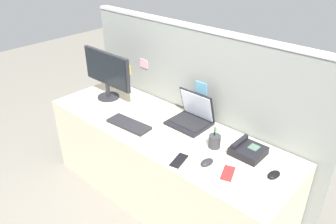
{
  "coord_description": "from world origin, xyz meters",
  "views": [
    {
      "loc": [
        1.46,
        -1.55,
        2.02
      ],
      "look_at": [
        0.0,
        0.05,
        0.82
      ],
      "focal_mm": 34.8,
      "sensor_mm": 36.0,
      "label": 1
    }
  ],
  "objects_px": {
    "computer_mouse_left_hand": "(274,175)",
    "pen_cup": "(215,141)",
    "laptop": "(192,116)",
    "cell_phone_red_case": "(228,173)",
    "cell_phone_black_slab": "(179,160)",
    "desk_phone": "(247,150)",
    "desktop_monitor": "(107,72)",
    "computer_mouse_right_hand": "(207,162)",
    "keyboard_main": "(129,124)"
  },
  "relations": [
    {
      "from": "pen_cup",
      "to": "cell_phone_red_case",
      "type": "height_order",
      "value": "pen_cup"
    },
    {
      "from": "computer_mouse_right_hand",
      "to": "pen_cup",
      "type": "relative_size",
      "value": 0.61
    },
    {
      "from": "pen_cup",
      "to": "cell_phone_black_slab",
      "type": "height_order",
      "value": "pen_cup"
    },
    {
      "from": "laptop",
      "to": "desk_phone",
      "type": "bearing_deg",
      "value": -7.73
    },
    {
      "from": "pen_cup",
      "to": "cell_phone_black_slab",
      "type": "xyz_separation_m",
      "value": [
        -0.08,
        -0.29,
        -0.04
      ]
    },
    {
      "from": "computer_mouse_right_hand",
      "to": "cell_phone_black_slab",
      "type": "distance_m",
      "value": 0.18
    },
    {
      "from": "laptop",
      "to": "cell_phone_red_case",
      "type": "relative_size",
      "value": 2.14
    },
    {
      "from": "desktop_monitor",
      "to": "desk_phone",
      "type": "height_order",
      "value": "desktop_monitor"
    },
    {
      "from": "desk_phone",
      "to": "computer_mouse_right_hand",
      "type": "distance_m",
      "value": 0.31
    },
    {
      "from": "desk_phone",
      "to": "laptop",
      "type": "bearing_deg",
      "value": 172.27
    },
    {
      "from": "computer_mouse_left_hand",
      "to": "cell_phone_black_slab",
      "type": "distance_m",
      "value": 0.6
    },
    {
      "from": "desktop_monitor",
      "to": "pen_cup",
      "type": "relative_size",
      "value": 3.49
    },
    {
      "from": "keyboard_main",
      "to": "cell_phone_black_slab",
      "type": "xyz_separation_m",
      "value": [
        0.58,
        -0.08,
        -0.01
      ]
    },
    {
      "from": "keyboard_main",
      "to": "pen_cup",
      "type": "relative_size",
      "value": 2.22
    },
    {
      "from": "desktop_monitor",
      "to": "computer_mouse_left_hand",
      "type": "bearing_deg",
      "value": -0.51
    },
    {
      "from": "keyboard_main",
      "to": "computer_mouse_right_hand",
      "type": "bearing_deg",
      "value": -3.4
    },
    {
      "from": "desk_phone",
      "to": "cell_phone_red_case",
      "type": "bearing_deg",
      "value": -85.8
    },
    {
      "from": "keyboard_main",
      "to": "computer_mouse_right_hand",
      "type": "relative_size",
      "value": 3.62
    },
    {
      "from": "cell_phone_red_case",
      "to": "computer_mouse_left_hand",
      "type": "bearing_deg",
      "value": 15.46
    },
    {
      "from": "computer_mouse_left_hand",
      "to": "cell_phone_black_slab",
      "type": "height_order",
      "value": "computer_mouse_left_hand"
    },
    {
      "from": "laptop",
      "to": "keyboard_main",
      "type": "height_order",
      "value": "laptop"
    },
    {
      "from": "desktop_monitor",
      "to": "pen_cup",
      "type": "xyz_separation_m",
      "value": [
        1.16,
        -0.0,
        -0.2
      ]
    },
    {
      "from": "computer_mouse_left_hand",
      "to": "cell_phone_red_case",
      "type": "xyz_separation_m",
      "value": [
        -0.22,
        -0.17,
        -0.01
      ]
    },
    {
      "from": "desk_phone",
      "to": "cell_phone_red_case",
      "type": "distance_m",
      "value": 0.27
    },
    {
      "from": "keyboard_main",
      "to": "cell_phone_red_case",
      "type": "bearing_deg",
      "value": -2.94
    },
    {
      "from": "laptop",
      "to": "computer_mouse_left_hand",
      "type": "height_order",
      "value": "laptop"
    },
    {
      "from": "computer_mouse_left_hand",
      "to": "pen_cup",
      "type": "xyz_separation_m",
      "value": [
        -0.46,
        0.01,
        0.03
      ]
    },
    {
      "from": "desktop_monitor",
      "to": "keyboard_main",
      "type": "bearing_deg",
      "value": -22.55
    },
    {
      "from": "desk_phone",
      "to": "cell_phone_black_slab",
      "type": "bearing_deg",
      "value": -127.97
    },
    {
      "from": "laptop",
      "to": "cell_phone_red_case",
      "type": "bearing_deg",
      "value": -31.19
    },
    {
      "from": "computer_mouse_left_hand",
      "to": "keyboard_main",
      "type": "bearing_deg",
      "value": -161.12
    },
    {
      "from": "pen_cup",
      "to": "cell_phone_black_slab",
      "type": "bearing_deg",
      "value": -105.01
    },
    {
      "from": "desktop_monitor",
      "to": "cell_phone_black_slab",
      "type": "height_order",
      "value": "desktop_monitor"
    },
    {
      "from": "desk_phone",
      "to": "computer_mouse_right_hand",
      "type": "bearing_deg",
      "value": -116.09
    },
    {
      "from": "pen_cup",
      "to": "cell_phone_black_slab",
      "type": "distance_m",
      "value": 0.3
    },
    {
      "from": "desktop_monitor",
      "to": "desk_phone",
      "type": "distance_m",
      "value": 1.4
    },
    {
      "from": "computer_mouse_right_hand",
      "to": "keyboard_main",
      "type": "bearing_deg",
      "value": -170.31
    },
    {
      "from": "cell_phone_black_slab",
      "to": "desktop_monitor",
      "type": "bearing_deg",
      "value": 151.52
    },
    {
      "from": "desk_phone",
      "to": "cell_phone_black_slab",
      "type": "relative_size",
      "value": 1.36
    },
    {
      "from": "keyboard_main",
      "to": "computer_mouse_right_hand",
      "type": "height_order",
      "value": "computer_mouse_right_hand"
    },
    {
      "from": "cell_phone_red_case",
      "to": "computer_mouse_right_hand",
      "type": "bearing_deg",
      "value": 162.91
    },
    {
      "from": "pen_cup",
      "to": "cell_phone_red_case",
      "type": "relative_size",
      "value": 1.14
    },
    {
      "from": "cell_phone_black_slab",
      "to": "cell_phone_red_case",
      "type": "bearing_deg",
      "value": 5.59
    },
    {
      "from": "pen_cup",
      "to": "computer_mouse_right_hand",
      "type": "bearing_deg",
      "value": -67.77
    },
    {
      "from": "computer_mouse_left_hand",
      "to": "pen_cup",
      "type": "bearing_deg",
      "value": -172.79
    },
    {
      "from": "laptop",
      "to": "desktop_monitor",
      "type": "bearing_deg",
      "value": -169.52
    },
    {
      "from": "pen_cup",
      "to": "computer_mouse_left_hand",
      "type": "bearing_deg",
      "value": -1.72
    },
    {
      "from": "desk_phone",
      "to": "pen_cup",
      "type": "bearing_deg",
      "value": -158.58
    },
    {
      "from": "laptop",
      "to": "cell_phone_black_slab",
      "type": "bearing_deg",
      "value": -60.95
    },
    {
      "from": "computer_mouse_right_hand",
      "to": "cell_phone_black_slab",
      "type": "xyz_separation_m",
      "value": [
        -0.16,
        -0.1,
        -0.01
      ]
    }
  ]
}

